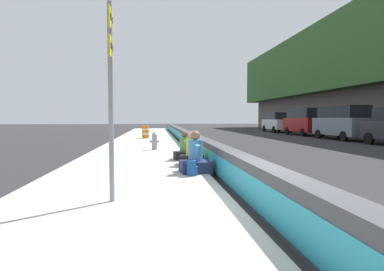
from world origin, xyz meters
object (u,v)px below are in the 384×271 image
object	(u,v)px
seated_person_foreground	(195,159)
construction_barrel	(146,132)
parked_car_fourth	(342,122)
parked_car_midline	(304,121)
fire_hydrant	(154,140)
seated_person_rear	(185,150)
backpack	(191,168)
seated_person_middle	(192,154)
parked_car_far	(277,122)
route_sign_post	(111,88)

from	to	relation	value
seated_person_foreground	construction_barrel	size ratio (longest dim) A/B	1.24
parked_car_fourth	parked_car_midline	distance (m)	5.93
fire_hydrant	construction_barrel	size ratio (longest dim) A/B	0.93
seated_person_rear	backpack	distance (m)	3.19
fire_hydrant	seated_person_middle	bearing A→B (deg)	-166.11
seated_person_middle	construction_barrel	size ratio (longest dim) A/B	1.15
construction_barrel	parked_car_fourth	world-z (taller)	parked_car_fourth
fire_hydrant	backpack	world-z (taller)	fire_hydrant
seated_person_rear	parked_car_far	distance (m)	26.62
backpack	seated_person_middle	bearing A→B (deg)	-6.78
seated_person_middle	backpack	xyz separation A→B (m)	(-1.86, 0.22, -0.15)
construction_barrel	parked_car_far	size ratio (longest dim) A/B	0.20
parked_car_fourth	backpack	bearing A→B (deg)	136.70
fire_hydrant	seated_person_middle	xyz separation A→B (m)	(-4.95, -1.22, -0.11)
seated_person_foreground	backpack	distance (m)	0.53
backpack	seated_person_rear	bearing A→B (deg)	-1.97
seated_person_middle	parked_car_far	bearing A→B (deg)	-27.50
seated_person_foreground	backpack	xyz separation A→B (m)	(-0.47, 0.16, -0.17)
parked_car_far	seated_person_foreground	bearing A→B (deg)	153.67
backpack	construction_barrel	xyz separation A→B (m)	(15.40, 1.69, 0.28)
backpack	parked_car_midline	bearing A→B (deg)	-33.34
backpack	parked_car_far	bearing A→B (deg)	-26.22
seated_person_rear	backpack	bearing A→B (deg)	178.03
backpack	parked_car_fourth	size ratio (longest dim) A/B	0.08
fire_hydrant	parked_car_midline	xyz separation A→B (m)	(13.08, -14.08, 0.77)
seated_person_rear	construction_barrel	distance (m)	12.35
parked_car_fourth	seated_person_middle	bearing A→B (deg)	133.10
route_sign_post	parked_car_fourth	world-z (taller)	route_sign_post
seated_person_rear	backpack	xyz separation A→B (m)	(-3.19, 0.11, -0.13)
parked_car_midline	parked_car_far	distance (m)	6.57
fire_hydrant	construction_barrel	world-z (taller)	construction_barrel
seated_person_foreground	backpack	bearing A→B (deg)	160.68
fire_hydrant	seated_person_rear	bearing A→B (deg)	-162.93
seated_person_middle	parked_car_midline	size ratio (longest dim) A/B	0.21
seated_person_rear	parked_car_far	bearing A→B (deg)	-29.03
route_sign_post	seated_person_rear	distance (m)	6.14
seated_person_middle	seated_person_rear	xyz separation A→B (m)	(1.33, 0.11, -0.01)
parked_car_midline	fire_hydrant	bearing A→B (deg)	132.88
seated_person_middle	seated_person_foreground	bearing A→B (deg)	177.69
seated_person_middle	backpack	distance (m)	1.88
fire_hydrant	parked_car_far	bearing A→B (deg)	-35.53
construction_barrel	parked_car_far	xyz separation A→B (m)	(11.05, -14.72, 0.56)
seated_person_rear	parked_car_fourth	bearing A→B (deg)	-50.44
seated_person_foreground	parked_car_midline	bearing A→B (deg)	-33.63
construction_barrel	parked_car_fourth	distance (m)	14.93
fire_hydrant	parked_car_midline	bearing A→B (deg)	-47.12
seated_person_rear	parked_car_midline	world-z (taller)	parked_car_midline
fire_hydrant	seated_person_foreground	bearing A→B (deg)	-169.56
parked_car_fourth	seated_person_foreground	bearing A→B (deg)	136.08
fire_hydrant	parked_car_midline	world-z (taller)	parked_car_midline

